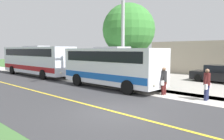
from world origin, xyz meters
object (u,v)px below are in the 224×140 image
(transit_bus_rear, at_px, (36,59))
(street_light_pole, at_px, (122,19))
(parked_car_near, at_px, (220,74))
(tree_curbside, at_px, (129,30))
(pedestrian_waiting, at_px, (164,80))
(pedestrian_with_bags, at_px, (207,83))
(shuttle_bus_front, at_px, (112,65))

(transit_bus_rear, height_order, street_light_pole, street_light_pole)
(parked_car_near, bearing_deg, tree_curbside, -48.39)
(tree_curbside, bearing_deg, pedestrian_waiting, 62.03)
(street_light_pole, relative_size, tree_curbside, 1.36)
(street_light_pole, xyz_separation_m, tree_curbside, (-2.51, -1.43, -0.49))
(pedestrian_with_bags, xyz_separation_m, parked_car_near, (-7.39, -1.65, -0.23))
(tree_curbside, bearing_deg, street_light_pole, 29.66)
(shuttle_bus_front, height_order, tree_curbside, tree_curbside)
(transit_bus_rear, relative_size, tree_curbside, 1.68)
(transit_bus_rear, distance_m, tree_curbside, 10.83)
(pedestrian_with_bags, xyz_separation_m, street_light_pole, (0.17, -5.90, 3.92))
(transit_bus_rear, xyz_separation_m, tree_curbside, (-2.94, 10.08, 2.64))
(street_light_pole, bearing_deg, tree_curbside, -150.34)
(transit_bus_rear, xyz_separation_m, pedestrian_with_bags, (-0.60, 17.41, -0.79))
(transit_bus_rear, height_order, tree_curbside, tree_curbside)
(parked_car_near, bearing_deg, transit_bus_rear, -63.13)
(pedestrian_with_bags, bearing_deg, pedestrian_waiting, -84.18)
(street_light_pole, bearing_deg, transit_bus_rear, -87.88)
(shuttle_bus_front, distance_m, street_light_pole, 3.31)
(transit_bus_rear, relative_size, parked_car_near, 2.44)
(pedestrian_waiting, relative_size, street_light_pole, 0.19)
(transit_bus_rear, height_order, parked_car_near, transit_bus_rear)
(shuttle_bus_front, height_order, transit_bus_rear, transit_bus_rear)
(pedestrian_with_bags, distance_m, pedestrian_waiting, 2.46)
(parked_car_near, bearing_deg, street_light_pole, -29.36)
(pedestrian_with_bags, relative_size, tree_curbside, 0.26)
(transit_bus_rear, bearing_deg, street_light_pole, 92.12)
(shuttle_bus_front, bearing_deg, pedestrian_waiting, 94.30)
(pedestrian_waiting, distance_m, tree_curbside, 6.52)
(pedestrian_with_bags, height_order, tree_curbside, tree_curbside)
(transit_bus_rear, height_order, pedestrian_waiting, transit_bus_rear)
(pedestrian_waiting, relative_size, parked_car_near, 0.37)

